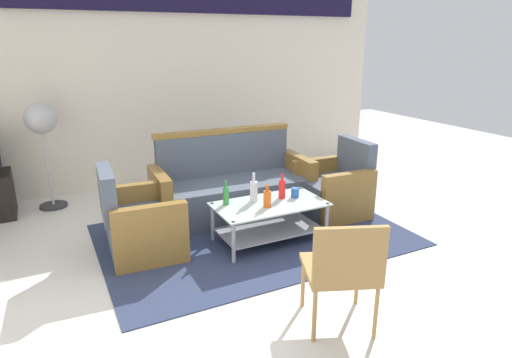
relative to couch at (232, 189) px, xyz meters
name	(u,v)px	position (x,y,z in m)	size (l,w,h in m)	color
ground_plane	(283,270)	(-0.13, -1.40, -0.32)	(14.00, 14.00, 0.00)	silver
wall_back	(174,76)	(-0.13, 1.65, 1.16)	(6.52, 0.19, 2.80)	silver
rug	(254,235)	(-0.04, -0.63, -0.31)	(3.06, 2.06, 0.01)	#2D3856
couch	(232,189)	(0.00, 0.00, 0.00)	(1.83, 0.81, 0.96)	#4C5666
armchair_left	(141,225)	(-1.16, -0.50, -0.03)	(0.75, 0.80, 0.85)	#4C5666
armchair_right	(334,190)	(1.08, -0.50, -0.03)	(0.73, 0.79, 0.85)	#4C5666
coffee_table	(270,216)	(0.04, -0.83, -0.04)	(1.10, 0.60, 0.40)	silver
bottle_red	(282,189)	(0.22, -0.75, 0.19)	(0.07, 0.07, 0.26)	red
bottle_orange	(267,198)	(-0.03, -0.90, 0.18)	(0.07, 0.07, 0.23)	#D85919
bottle_clear	(254,191)	(-0.08, -0.72, 0.21)	(0.08, 0.08, 0.30)	silver
bottle_green	(226,195)	(-0.36, -0.66, 0.19)	(0.06, 0.06, 0.25)	#2D8C38
cup	(295,193)	(0.35, -0.79, 0.14)	(0.08, 0.08, 0.10)	#2659A5
pedestal_fan	(42,125)	(-1.87, 1.20, 0.70)	(0.36, 0.36, 1.27)	#2D2D33
wicker_chair	(343,266)	(-0.19, -2.30, 0.18)	(0.63, 0.63, 0.84)	#AD844C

